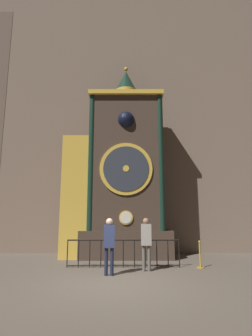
{
  "coord_description": "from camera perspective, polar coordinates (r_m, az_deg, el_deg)",
  "views": [
    {
      "loc": [
        0.36,
        -7.44,
        1.86
      ],
      "look_at": [
        0.36,
        4.5,
        3.98
      ],
      "focal_mm": 28.0,
      "sensor_mm": 36.0,
      "label": 1
    }
  ],
  "objects": [
    {
      "name": "railing_fence",
      "position": [
        9.89,
        -0.6,
        -17.8
      ],
      "size": [
        4.06,
        0.05,
        0.97
      ],
      "color": "black",
      "rests_on": "ground_plane"
    },
    {
      "name": "cathedral_back_wall",
      "position": [
        14.55,
        -1.82,
        12.41
      ],
      "size": [
        24.0,
        0.32,
        14.87
      ],
      "color": "#7A6656",
      "rests_on": "ground_plane"
    },
    {
      "name": "stanchion_post",
      "position": [
        10.18,
        15.85,
        -18.55
      ],
      "size": [
        0.28,
        0.28,
        0.94
      ],
      "color": "#B28E33",
      "rests_on": "ground_plane"
    },
    {
      "name": "clock_tower",
      "position": [
        12.06,
        -1.73,
        -1.35
      ],
      "size": [
        4.84,
        1.82,
        9.07
      ],
      "color": "#423328",
      "rests_on": "ground_plane"
    },
    {
      "name": "ground_plane",
      "position": [
        7.68,
        -2.98,
        -24.08
      ],
      "size": [
        28.0,
        28.0,
        0.0
      ],
      "primitive_type": "plane",
      "color": "brown"
    },
    {
      "name": "visitor_far",
      "position": [
        9.23,
        4.42,
        -15.1
      ],
      "size": [
        0.34,
        0.22,
        1.74
      ],
      "rotation": [
        0.0,
        0.0,
        0.01
      ],
      "color": "#58554F",
      "rests_on": "ground_plane"
    },
    {
      "name": "visitor_near",
      "position": [
        8.59,
        -3.67,
        -15.44
      ],
      "size": [
        0.35,
        0.23,
        1.74
      ],
      "rotation": [
        0.0,
        0.0,
        0.04
      ],
      "color": "#1B213A",
      "rests_on": "ground_plane"
    }
  ]
}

